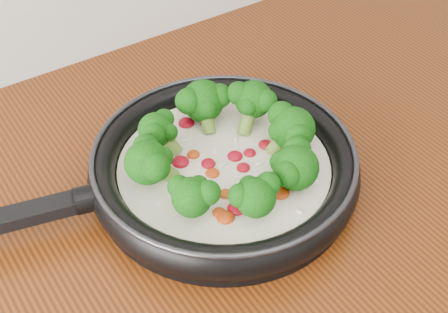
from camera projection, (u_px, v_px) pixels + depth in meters
skillet at (223, 165)px, 0.82m from camera, size 0.56×0.41×0.10m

